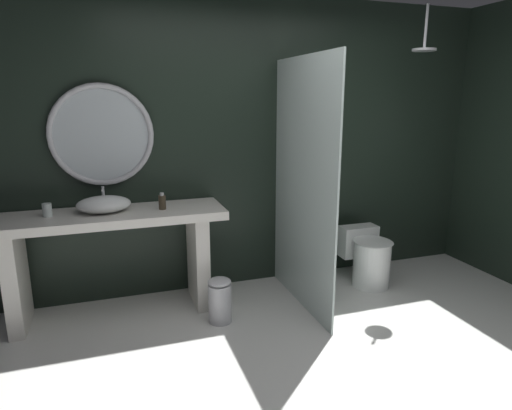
% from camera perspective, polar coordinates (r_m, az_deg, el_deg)
% --- Properties ---
extents(ground_plane, '(5.76, 5.76, 0.00)m').
position_cam_1_polar(ground_plane, '(2.94, 12.00, -22.95)').
color(ground_plane, silver).
extents(back_wall_panel, '(4.80, 0.10, 2.60)m').
position_cam_1_polar(back_wall_panel, '(4.12, -0.59, 7.59)').
color(back_wall_panel, black).
rests_on(back_wall_panel, ground_plane).
extents(vanity_counter, '(1.81, 0.55, 0.86)m').
position_cam_1_polar(vanity_counter, '(3.74, -18.13, -4.92)').
color(vanity_counter, silver).
rests_on(vanity_counter, ground_plane).
extents(vessel_sink, '(0.41, 0.34, 0.18)m').
position_cam_1_polar(vessel_sink, '(3.69, -18.93, 0.11)').
color(vessel_sink, white).
rests_on(vessel_sink, vanity_counter).
extents(tumbler_cup, '(0.07, 0.07, 0.10)m').
position_cam_1_polar(tumbler_cup, '(3.71, -25.19, -0.58)').
color(tumbler_cup, silver).
rests_on(tumbler_cup, vanity_counter).
extents(soap_dispenser, '(0.06, 0.06, 0.14)m').
position_cam_1_polar(soap_dispenser, '(3.65, -11.93, 0.39)').
color(soap_dispenser, '#3D3323').
rests_on(soap_dispenser, vanity_counter).
extents(round_wall_mirror, '(0.82, 0.05, 0.82)m').
position_cam_1_polar(round_wall_mirror, '(3.82, -19.15, 8.46)').
color(round_wall_mirror, '#B7B7BC').
extents(shower_glass_panel, '(0.02, 1.18, 2.05)m').
position_cam_1_polar(shower_glass_panel, '(3.66, 6.03, 2.40)').
color(shower_glass_panel, silver).
rests_on(shower_glass_panel, ground_plane).
extents(rain_shower_head, '(0.20, 0.20, 0.38)m').
position_cam_1_polar(rain_shower_head, '(4.29, 20.79, 18.61)').
color(rain_shower_head, '#B7B7BC').
extents(toilet, '(0.36, 0.53, 0.52)m').
position_cam_1_polar(toilet, '(4.37, 14.16, -6.50)').
color(toilet, white).
rests_on(toilet, ground_plane).
extents(waste_bin, '(0.18, 0.18, 0.37)m').
position_cam_1_polar(waste_bin, '(3.59, -4.66, -12.03)').
color(waste_bin, '#B7B7BC').
rests_on(waste_bin, ground_plane).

